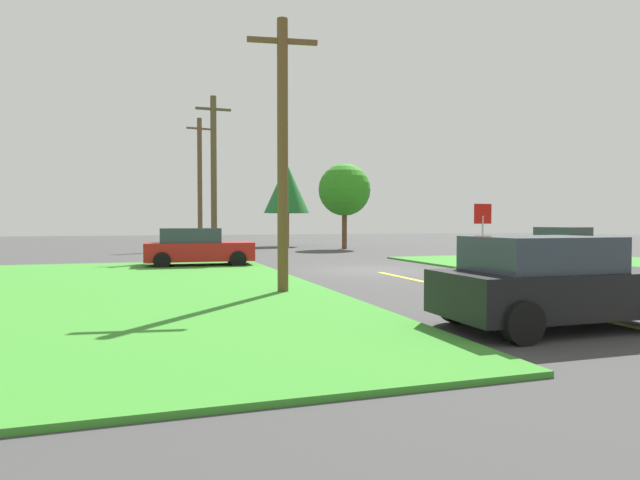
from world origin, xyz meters
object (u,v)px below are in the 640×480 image
object	(u,v)px
stop_sign	(483,223)
oak_tree_left	(287,188)
utility_pole_far	(200,182)
pine_tree_center	(344,190)
car_behind_on_main_road	(551,283)
utility_pole_near	(283,152)
utility_pole_mid	(214,175)
car_on_crossroad	(557,243)
parked_car_near_building	(197,248)

from	to	relation	value
stop_sign	oak_tree_left	xyz separation A→B (m)	(-2.36, 22.12, 2.66)
utility_pole_far	pine_tree_center	size ratio (longest dim) A/B	1.54
car_behind_on_main_road	utility_pole_near	xyz separation A→B (m)	(-3.38, 5.79, 2.85)
stop_sign	car_behind_on_main_road	xyz separation A→B (m)	(-6.02, -10.67, -1.04)
utility_pole_mid	pine_tree_center	bearing A→B (deg)	35.83
car_on_crossroad	utility_pole_mid	world-z (taller)	utility_pole_mid
car_behind_on_main_road	pine_tree_center	distance (m)	28.39
stop_sign	utility_pole_mid	distance (m)	13.72
utility_pole_near	utility_pole_far	bearing A→B (deg)	89.39
car_on_crossroad	utility_pole_near	size ratio (longest dim) A/B	0.63
utility_pole_far	utility_pole_mid	bearing A→B (deg)	-91.56
car_on_crossroad	pine_tree_center	world-z (taller)	pine_tree_center
car_on_crossroad	stop_sign	bearing A→B (deg)	115.28
stop_sign	parked_car_near_building	distance (m)	11.70
car_on_crossroad	utility_pole_near	bearing A→B (deg)	114.74
utility_pole_mid	stop_sign	bearing A→B (deg)	-45.79
parked_car_near_building	utility_pole_near	size ratio (longest dim) A/B	0.64
car_behind_on_main_road	stop_sign	bearing A→B (deg)	61.08
parked_car_near_building	oak_tree_left	bearing A→B (deg)	67.12
utility_pole_mid	pine_tree_center	distance (m)	12.13
utility_pole_near	oak_tree_left	bearing A→B (deg)	75.38
car_on_crossroad	oak_tree_left	xyz separation A→B (m)	(-9.44, 18.29, 3.70)
car_behind_on_main_road	pine_tree_center	bearing A→B (deg)	77.30
car_behind_on_main_road	car_on_crossroad	world-z (taller)	same
oak_tree_left	utility_pole_near	bearing A→B (deg)	-104.62
oak_tree_left	pine_tree_center	size ratio (longest dim) A/B	1.09
car_on_crossroad	utility_pole_far	bearing A→B (deg)	41.54
parked_car_near_building	pine_tree_center	distance (m)	16.88
car_behind_on_main_road	utility_pole_mid	world-z (taller)	utility_pole_mid
car_behind_on_main_road	car_on_crossroad	size ratio (longest dim) A/B	0.93
parked_car_near_building	oak_tree_left	world-z (taller)	oak_tree_left
car_on_crossroad	utility_pole_far	xyz separation A→B (m)	(-16.21, 16.41, 3.87)
oak_tree_left	car_behind_on_main_road	bearing A→B (deg)	-96.36
utility_pole_far	oak_tree_left	xyz separation A→B (m)	(6.77, 1.87, -0.17)
car_on_crossroad	oak_tree_left	size ratio (longest dim) A/B	0.69
car_on_crossroad	car_behind_on_main_road	bearing A→B (deg)	134.80
car_on_crossroad	oak_tree_left	distance (m)	20.91
utility_pole_far	oak_tree_left	bearing A→B (deg)	15.47
car_behind_on_main_road	oak_tree_left	size ratio (longest dim) A/B	0.64
utility_pole_mid	utility_pole_far	xyz separation A→B (m)	(0.29, 10.56, 0.40)
parked_car_near_building	car_on_crossroad	bearing A→B (deg)	0.28
stop_sign	utility_pole_near	size ratio (longest dim) A/B	0.37
pine_tree_center	utility_pole_near	bearing A→B (deg)	-114.38
parked_car_near_building	pine_tree_center	xyz separation A→B (m)	(11.15, 12.23, 3.30)
car_behind_on_main_road	utility_pole_near	bearing A→B (deg)	120.78
parked_car_near_building	utility_pole_far	world-z (taller)	utility_pole_far
stop_sign	car_behind_on_main_road	size ratio (longest dim) A/B	0.63
utility_pole_near	pine_tree_center	xyz separation A→B (m)	(9.82, 21.66, 0.45)
parked_car_near_building	car_behind_on_main_road	bearing A→B (deg)	-70.20
utility_pole_mid	pine_tree_center	size ratio (longest dim) A/B	1.40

